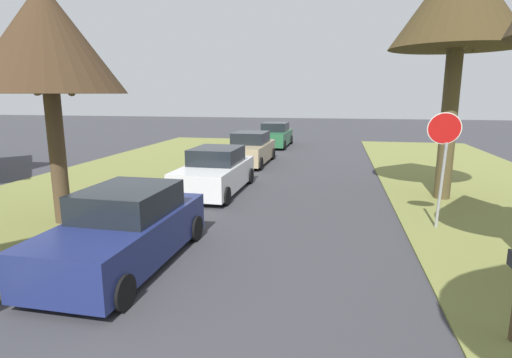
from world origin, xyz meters
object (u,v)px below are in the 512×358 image
Objects in this scene: street_tree_left_mid_a at (46,41)px; stop_sign_far at (443,145)px; parked_sedan_navy at (125,230)px; parked_sedan_tan at (250,149)px; street_tree_right_mid_b at (460,1)px; parked_sedan_green at (275,136)px; parked_sedan_white at (215,172)px.

stop_sign_far is at bearing 8.28° from street_tree_left_mid_a.
stop_sign_far is 7.78m from parked_sedan_navy.
parked_sedan_navy is (-6.75, -3.58, -1.46)m from stop_sign_far.
street_tree_left_mid_a is (-9.78, -1.42, 2.55)m from stop_sign_far.
street_tree_left_mid_a is 1.37× the size of parked_sedan_tan.
stop_sign_far is 0.67× the size of parked_sedan_navy.
parked_sedan_green is at bearing 120.28° from street_tree_right_mid_b.
parked_sedan_navy is at bearing -137.94° from street_tree_right_mid_b.
stop_sign_far is 0.67× the size of parked_sedan_green.
parked_sedan_tan is 7.15m from parked_sedan_green.
parked_sedan_tan is at bearing 143.16° from street_tree_right_mid_b.
street_tree_right_mid_b reaches higher than street_tree_left_mid_a.
street_tree_right_mid_b is 1.74× the size of parked_sedan_navy.
street_tree_right_mid_b reaches higher than parked_sedan_green.
parked_sedan_navy is (3.02, -2.16, -4.01)m from street_tree_left_mid_a.
parked_sedan_white and parked_sedan_green have the same top height.
street_tree_left_mid_a is (-10.67, -4.74, -1.47)m from street_tree_right_mid_b.
parked_sedan_navy and parked_sedan_green have the same top height.
street_tree_right_mid_b reaches higher than parked_sedan_navy.
parked_sedan_tan is at bearing -91.49° from parked_sedan_green.
street_tree_right_mid_b is at bearing 23.96° from street_tree_left_mid_a.
parked_sedan_navy and parked_sedan_tan have the same top height.
parked_sedan_white is 1.00× the size of parked_sedan_green.
stop_sign_far reaches higher than parked_sedan_tan.
stop_sign_far reaches higher than parked_sedan_green.
parked_sedan_green is at bearing 89.49° from parked_sedan_white.
stop_sign_far is at bearing -105.02° from street_tree_right_mid_b.
street_tree_right_mid_b is 1.27× the size of street_tree_left_mid_a.
stop_sign_far is at bearing -23.15° from parked_sedan_white.
stop_sign_far is 5.28m from street_tree_right_mid_b.
street_tree_right_mid_b is 11.66m from parked_sedan_navy.
parked_sedan_green is at bearing 80.07° from street_tree_left_mid_a.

